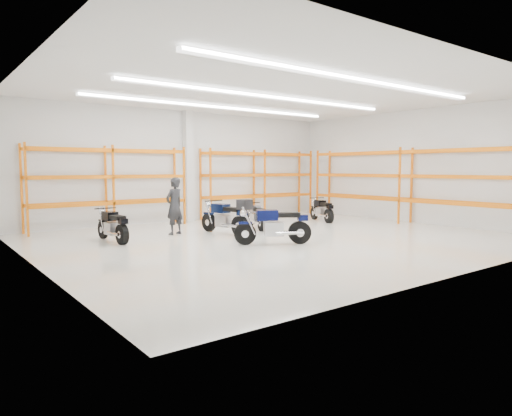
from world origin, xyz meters
TOP-DOWN VIEW (x-y plane):
  - ground at (0.00, 0.00)m, footprint 14.00×14.00m
  - room_shell at (0.00, 0.03)m, footprint 14.02×12.02m
  - motorcycle_main at (-0.81, -0.80)m, footprint 2.00×1.27m
  - motorcycle_back_a at (-4.40, 2.42)m, footprint 0.66×2.00m
  - motorcycle_back_b at (-0.84, 1.66)m, footprint 0.78×2.33m
  - motorcycle_back_c at (0.70, 2.11)m, footprint 0.84×1.83m
  - motorcycle_back_d at (4.24, 2.35)m, footprint 0.89×1.88m
  - standing_man at (-2.23, 2.73)m, footprint 0.80×0.65m
  - structural_column at (0.00, 5.82)m, footprint 0.32×0.32m
  - pallet_racking_back_left at (-3.40, 5.48)m, footprint 5.67×0.87m
  - pallet_racking_back_right at (3.40, 5.48)m, footprint 5.67×0.87m
  - pallet_racking_side at (6.48, 0.00)m, footprint 0.87×9.07m

SIDE VIEW (x-z plane):
  - ground at x=0.00m, z-range 0.00..0.00m
  - motorcycle_back_c at x=0.70m, z-range -0.03..0.90m
  - motorcycle_back_d at x=4.24m, z-range -0.03..0.93m
  - motorcycle_back_a at x=-4.40m, z-range -0.03..0.95m
  - motorcycle_main at x=-0.81m, z-range -0.03..1.06m
  - motorcycle_back_b at x=-0.84m, z-range -0.03..1.17m
  - standing_man at x=-2.23m, z-range 0.00..1.88m
  - pallet_racking_back_left at x=-3.40m, z-range 0.29..3.29m
  - pallet_racking_back_right at x=3.40m, z-range 0.29..3.29m
  - pallet_racking_side at x=6.48m, z-range 0.31..3.31m
  - structural_column at x=0.00m, z-range 0.00..4.50m
  - room_shell at x=0.00m, z-range 1.03..5.54m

